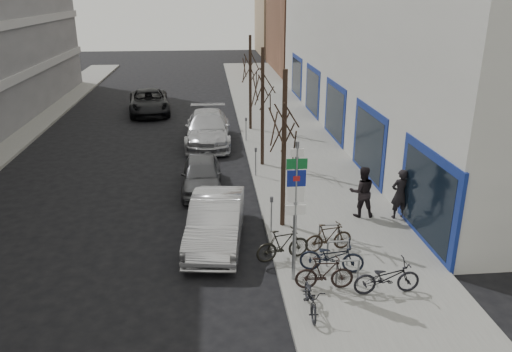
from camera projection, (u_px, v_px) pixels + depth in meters
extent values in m
plane|color=black|center=(208.00, 288.00, 13.91)|extent=(120.00, 120.00, 0.00)
cube|color=slate|center=(302.00, 164.00, 23.62)|extent=(5.00, 70.00, 0.15)
cube|color=#B7B7B2|center=(500.00, 43.00, 28.62)|extent=(20.00, 32.00, 10.00)
cube|color=brown|center=(332.00, 30.00, 51.01)|extent=(12.00, 14.00, 8.00)
cube|color=#937A5B|center=(308.00, 18.00, 64.87)|extent=(13.00, 12.00, 9.00)
cylinder|color=gray|center=(295.00, 216.00, 13.39)|extent=(0.10, 0.10, 4.20)
cube|color=white|center=(297.00, 153.00, 12.74)|extent=(0.35, 0.03, 0.22)
cube|color=#0C5926|center=(297.00, 164.00, 12.84)|extent=(0.55, 0.03, 0.28)
cube|color=navy|center=(296.00, 178.00, 12.98)|extent=(0.50, 0.03, 0.45)
cube|color=maroon|center=(297.00, 179.00, 12.97)|extent=(0.18, 0.02, 0.14)
cube|color=white|center=(296.00, 194.00, 13.14)|extent=(0.45, 0.03, 0.45)
cube|color=white|center=(296.00, 210.00, 13.30)|extent=(0.55, 0.03, 0.28)
cylinder|color=gray|center=(337.00, 274.00, 13.56)|extent=(0.06, 0.06, 0.80)
cylinder|color=gray|center=(358.00, 273.00, 13.62)|extent=(0.06, 0.06, 0.80)
cylinder|color=gray|center=(348.00, 261.00, 13.45)|extent=(0.60, 0.06, 0.06)
cylinder|color=gray|center=(327.00, 254.00, 14.59)|extent=(0.06, 0.06, 0.80)
cylinder|color=gray|center=(347.00, 253.00, 14.64)|extent=(0.06, 0.06, 0.80)
cylinder|color=gray|center=(338.00, 242.00, 14.48)|extent=(0.60, 0.06, 0.06)
cylinder|color=gray|center=(319.00, 237.00, 15.62)|extent=(0.06, 0.06, 0.80)
cylinder|color=gray|center=(338.00, 236.00, 15.67)|extent=(0.06, 0.06, 0.80)
cylinder|color=gray|center=(329.00, 225.00, 15.51)|extent=(0.60, 0.06, 0.06)
cylinder|color=black|center=(284.00, 153.00, 16.45)|extent=(0.16, 0.16, 5.50)
cylinder|color=black|center=(263.00, 110.00, 22.52)|extent=(0.16, 0.16, 5.50)
cylinder|color=black|center=(250.00, 85.00, 28.58)|extent=(0.16, 0.16, 5.50)
cylinder|color=gray|center=(271.00, 217.00, 16.66)|extent=(0.05, 0.05, 1.10)
cube|color=#3F3F44|center=(272.00, 199.00, 16.44)|extent=(0.10, 0.08, 0.18)
cylinder|color=gray|center=(256.00, 164.00, 21.79)|extent=(0.05, 0.05, 1.10)
cube|color=#3F3F44|center=(256.00, 150.00, 21.57)|extent=(0.10, 0.08, 0.18)
cylinder|color=gray|center=(246.00, 131.00, 26.92)|extent=(0.05, 0.05, 1.10)
cube|color=#3F3F44|center=(246.00, 119.00, 26.70)|extent=(0.10, 0.08, 0.18)
imported|color=black|center=(311.00, 295.00, 12.50)|extent=(0.51, 1.55, 0.94)
imported|color=black|center=(324.00, 273.00, 13.46)|extent=(1.63, 0.57, 0.98)
imported|color=black|center=(332.00, 254.00, 14.28)|extent=(1.92, 0.94, 1.13)
imported|color=black|center=(283.00, 244.00, 14.91)|extent=(1.78, 0.91, 1.03)
imported|color=black|center=(387.00, 275.00, 13.25)|extent=(1.83, 0.60, 1.11)
imported|color=black|center=(329.00, 237.00, 15.46)|extent=(1.63, 0.74, 0.95)
imported|color=#B1B1B6|center=(216.00, 221.00, 16.18)|extent=(2.18, 4.83, 1.54)
imported|color=#4A4B4F|center=(202.00, 175.00, 20.52)|extent=(1.63, 4.01, 1.37)
imported|color=#B5B6BB|center=(208.00, 128.00, 26.82)|extent=(2.44, 5.85, 1.69)
imported|color=black|center=(149.00, 102.00, 33.56)|extent=(3.26, 5.86, 1.55)
imported|color=black|center=(400.00, 194.00, 17.57)|extent=(0.71, 0.50, 1.83)
imported|color=black|center=(362.00, 191.00, 17.72)|extent=(0.72, 0.51, 1.90)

